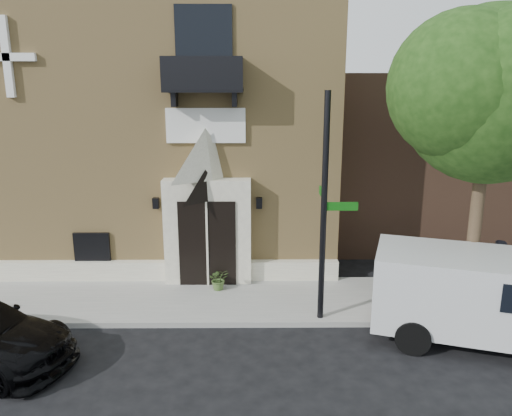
{
  "coord_description": "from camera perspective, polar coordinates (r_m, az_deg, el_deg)",
  "views": [
    {
      "loc": [
        0.35,
        -11.65,
        6.19
      ],
      "look_at": [
        0.45,
        2.0,
        2.67
      ],
      "focal_mm": 35.0,
      "sensor_mm": 36.0,
      "label": 1
    }
  ],
  "objects": [
    {
      "name": "sidewalk",
      "position": [
        14.51,
        2.23,
        -10.47
      ],
      "size": [
        42.0,
        3.0,
        0.15
      ],
      "primitive_type": "cube",
      "color": "gray",
      "rests_on": "ground"
    },
    {
      "name": "church",
      "position": [
        19.94,
        -10.2,
        9.77
      ],
      "size": [
        12.2,
        11.01,
        9.3
      ],
      "color": "tan",
      "rests_on": "ground"
    },
    {
      "name": "street_tree_left",
      "position": [
        13.27,
        25.47,
        11.7
      ],
      "size": [
        4.97,
        4.38,
        7.77
      ],
      "color": "#38281C",
      "rests_on": "sidewalk"
    },
    {
      "name": "planter",
      "position": [
        14.92,
        -4.27,
        -8.1
      ],
      "size": [
        0.69,
        0.63,
        0.65
      ],
      "primitive_type": "imported",
      "rotation": [
        0.0,
        0.0,
        0.23
      ],
      "color": "#46632D",
      "rests_on": "sidewalk"
    },
    {
      "name": "ground",
      "position": [
        13.19,
        -1.94,
        -13.53
      ],
      "size": [
        120.0,
        120.0,
        0.0
      ],
      "primitive_type": "plane",
      "color": "black",
      "rests_on": "ground"
    },
    {
      "name": "cargo_van",
      "position": [
        13.22,
        26.23,
        -9.15
      ],
      "size": [
        5.77,
        3.68,
        2.2
      ],
      "rotation": [
        0.0,
        0.0,
        -0.31
      ],
      "color": "silver",
      "rests_on": "ground"
    },
    {
      "name": "pedestrian_near",
      "position": [
        15.4,
        25.68,
        -6.51
      ],
      "size": [
        0.79,
        0.72,
        1.81
      ],
      "primitive_type": "imported",
      "rotation": [
        0.0,
        0.0,
        3.7
      ],
      "color": "black",
      "rests_on": "sidewalk"
    },
    {
      "name": "fire_hydrant",
      "position": [
        13.64,
        14.44,
        -10.43
      ],
      "size": [
        0.47,
        0.38,
        0.82
      ],
      "color": "maroon",
      "rests_on": "sidewalk"
    },
    {
      "name": "street_sign",
      "position": [
        12.49,
        7.84,
        -0.13
      ],
      "size": [
        0.92,
        0.92,
        5.8
      ],
      "rotation": [
        0.0,
        0.0,
        -0.0
      ],
      "color": "black",
      "rests_on": "sidewalk"
    }
  ]
}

